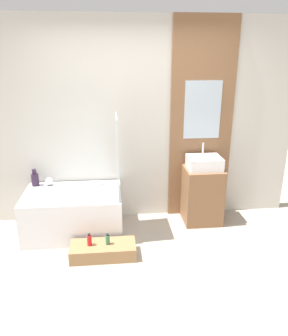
{
  "coord_description": "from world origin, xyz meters",
  "views": [
    {
      "loc": [
        -0.31,
        -2.59,
        2.14
      ],
      "look_at": [
        0.01,
        0.69,
        0.99
      ],
      "focal_mm": 35.0,
      "sensor_mm": 36.0,
      "label": 1
    }
  ],
  "objects_px": {
    "vase_tall_dark": "(35,179)",
    "bottle_soap_secondary": "(108,240)",
    "bathtub": "(74,212)",
    "vase_round_light": "(49,181)",
    "wooden_step_bench": "(103,250)",
    "sink": "(204,163)",
    "bottle_soap_primary": "(89,240)"
  },
  "relations": [
    {
      "from": "vase_tall_dark",
      "to": "wooden_step_bench",
      "type": "bearing_deg",
      "value": -45.04
    },
    {
      "from": "sink",
      "to": "bottle_soap_secondary",
      "type": "xyz_separation_m",
      "value": [
        -1.25,
        -0.72,
        -0.61
      ]
    },
    {
      "from": "wooden_step_bench",
      "to": "sink",
      "type": "distance_m",
      "value": 1.67
    },
    {
      "from": "sink",
      "to": "bottle_soap_primary",
      "type": "height_order",
      "value": "sink"
    },
    {
      "from": "sink",
      "to": "wooden_step_bench",
      "type": "bearing_deg",
      "value": -151.13
    },
    {
      "from": "vase_round_light",
      "to": "bottle_soap_secondary",
      "type": "relative_size",
      "value": 0.77
    },
    {
      "from": "vase_tall_dark",
      "to": "vase_round_light",
      "type": "relative_size",
      "value": 2.21
    },
    {
      "from": "sink",
      "to": "bottle_soap_secondary",
      "type": "relative_size",
      "value": 3.26
    },
    {
      "from": "bathtub",
      "to": "bottle_soap_secondary",
      "type": "distance_m",
      "value": 0.72
    },
    {
      "from": "vase_tall_dark",
      "to": "bottle_soap_primary",
      "type": "relative_size",
      "value": 1.54
    },
    {
      "from": "bottle_soap_secondary",
      "to": "bottle_soap_primary",
      "type": "bearing_deg",
      "value": 180.0
    },
    {
      "from": "vase_tall_dark",
      "to": "bottle_soap_primary",
      "type": "xyz_separation_m",
      "value": [
        0.72,
        -0.86,
        -0.41
      ]
    },
    {
      "from": "vase_round_light",
      "to": "sink",
      "type": "bearing_deg",
      "value": -4.02
    },
    {
      "from": "sink",
      "to": "bottle_soap_primary",
      "type": "xyz_separation_m",
      "value": [
        -1.45,
        -0.72,
        -0.61
      ]
    },
    {
      "from": "bathtub",
      "to": "vase_round_light",
      "type": "height_order",
      "value": "vase_round_light"
    },
    {
      "from": "vase_tall_dark",
      "to": "vase_round_light",
      "type": "bearing_deg",
      "value": -1.09
    },
    {
      "from": "wooden_step_bench",
      "to": "vase_round_light",
      "type": "bearing_deg",
      "value": 128.64
    },
    {
      "from": "bottle_soap_secondary",
      "to": "bathtub",
      "type": "bearing_deg",
      "value": 126.03
    },
    {
      "from": "bathtub",
      "to": "vase_round_light",
      "type": "bearing_deg",
      "value": 138.78
    },
    {
      "from": "vase_tall_dark",
      "to": "vase_round_light",
      "type": "distance_m",
      "value": 0.18
    },
    {
      "from": "bathtub",
      "to": "vase_round_light",
      "type": "relative_size",
      "value": 11.83
    },
    {
      "from": "sink",
      "to": "bottle_soap_secondary",
      "type": "height_order",
      "value": "sink"
    },
    {
      "from": "bottle_soap_secondary",
      "to": "sink",
      "type": "bearing_deg",
      "value": 29.9
    },
    {
      "from": "bathtub",
      "to": "vase_tall_dark",
      "type": "bearing_deg",
      "value": 150.17
    },
    {
      "from": "bathtub",
      "to": "bottle_soap_secondary",
      "type": "xyz_separation_m",
      "value": [
        0.42,
        -0.58,
        -0.06
      ]
    },
    {
      "from": "bathtub",
      "to": "vase_round_light",
      "type": "distance_m",
      "value": 0.53
    },
    {
      "from": "sink",
      "to": "vase_tall_dark",
      "type": "distance_m",
      "value": 2.18
    },
    {
      "from": "sink",
      "to": "bottle_soap_primary",
      "type": "bearing_deg",
      "value": -153.6
    },
    {
      "from": "bathtub",
      "to": "wooden_step_bench",
      "type": "xyz_separation_m",
      "value": [
        0.37,
        -0.58,
        -0.2
      ]
    },
    {
      "from": "vase_tall_dark",
      "to": "bottle_soap_secondary",
      "type": "bearing_deg",
      "value": -43.29
    },
    {
      "from": "vase_round_light",
      "to": "bottle_soap_primary",
      "type": "height_order",
      "value": "vase_round_light"
    },
    {
      "from": "vase_round_light",
      "to": "bottle_soap_secondary",
      "type": "height_order",
      "value": "vase_round_light"
    }
  ]
}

